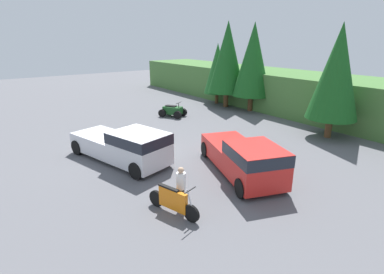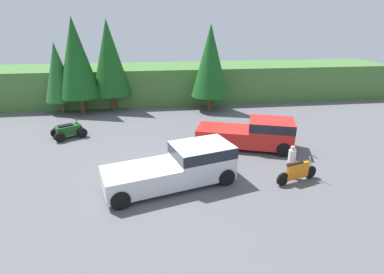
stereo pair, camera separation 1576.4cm
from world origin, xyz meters
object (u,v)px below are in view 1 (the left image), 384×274
pickup_truck_red (245,157)px  pickup_truck_second (125,145)px  quad_atv (173,111)px  dirt_bike (173,201)px  rider_person (181,186)px

pickup_truck_red → pickup_truck_second: 5.84m
quad_atv → pickup_truck_red: bearing=-45.2°
dirt_bike → rider_person: (-0.13, 0.43, 0.39)m
quad_atv → rider_person: bearing=-59.9°
rider_person → dirt_bike: bearing=-105.1°
pickup_truck_second → dirt_bike: bearing=-21.6°
pickup_truck_red → dirt_bike: 4.27m
quad_atv → rider_person: size_ratio=1.41×
pickup_truck_second → quad_atv: size_ratio=2.64×
dirt_bike → quad_atv: (-11.75, 7.42, -0.04)m
quad_atv → rider_person: (11.61, -6.99, 0.43)m
pickup_truck_red → rider_person: bearing=-61.7°
pickup_truck_red → rider_person: size_ratio=3.56×
pickup_truck_red → rider_person: pickup_truck_red is taller
pickup_truck_red → dirt_bike: size_ratio=2.65×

